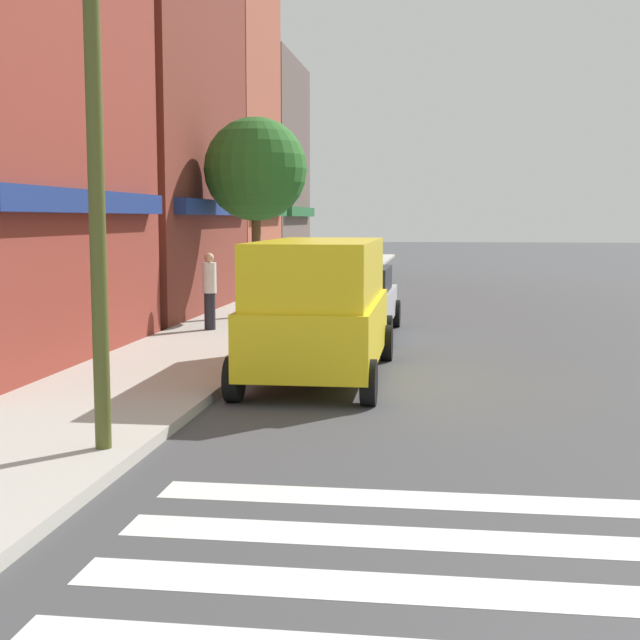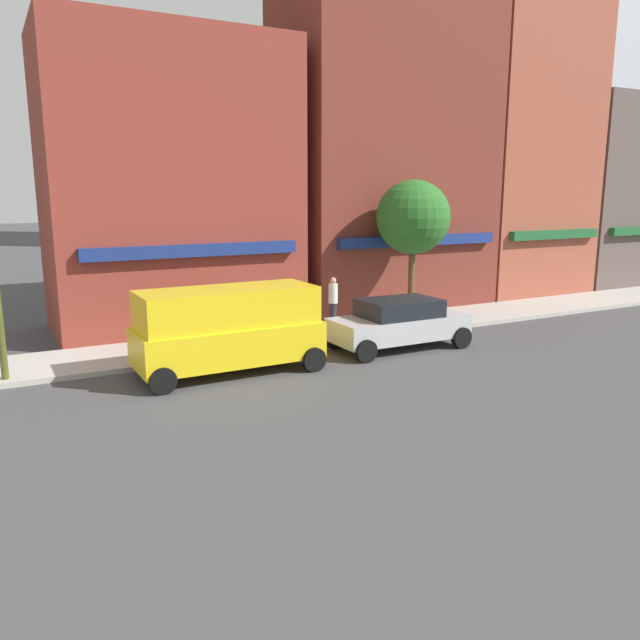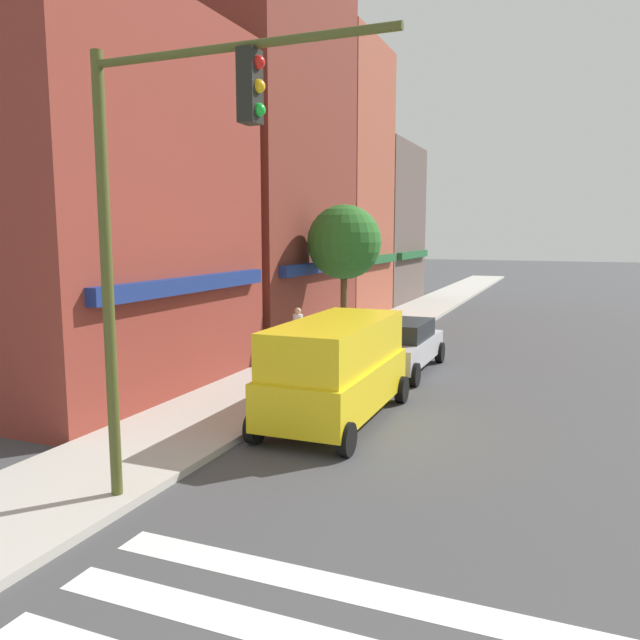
# 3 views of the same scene
# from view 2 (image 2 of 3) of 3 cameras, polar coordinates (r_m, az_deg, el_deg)

# --- Properties ---
(storefront_row) EXTENTS (31.78, 5.30, 15.75)m
(storefront_row) POSITION_cam_2_polar(r_m,az_deg,el_deg) (28.61, 10.03, 14.53)
(storefront_row) COLOR maroon
(storefront_row) RESTS_ON ground_plane
(van_yellow) EXTENTS (5.02, 2.22, 2.34)m
(van_yellow) POSITION_cam_2_polar(r_m,az_deg,el_deg) (17.07, -8.37, -0.62)
(van_yellow) COLOR yellow
(van_yellow) RESTS_ON ground_plane
(sedan_silver) EXTENTS (4.41, 2.02, 1.59)m
(sedan_silver) POSITION_cam_2_polar(r_m,az_deg,el_deg) (19.76, 7.23, -0.24)
(sedan_silver) COLOR #B7B7BC
(sedan_silver) RESTS_ON ground_plane
(pedestrian_white_shirt) EXTENTS (0.32, 0.32, 1.77)m
(pedestrian_white_shirt) POSITION_cam_2_polar(r_m,az_deg,el_deg) (22.13, 1.20, 1.74)
(pedestrian_white_shirt) COLOR #23232D
(pedestrian_white_shirt) RESTS_ON sidewalk_left
(street_tree) EXTENTS (2.68, 2.68, 5.17)m
(street_tree) POSITION_cam_2_polar(r_m,az_deg,el_deg) (23.11, 8.51, 9.23)
(street_tree) COLOR brown
(street_tree) RESTS_ON sidewalk_left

